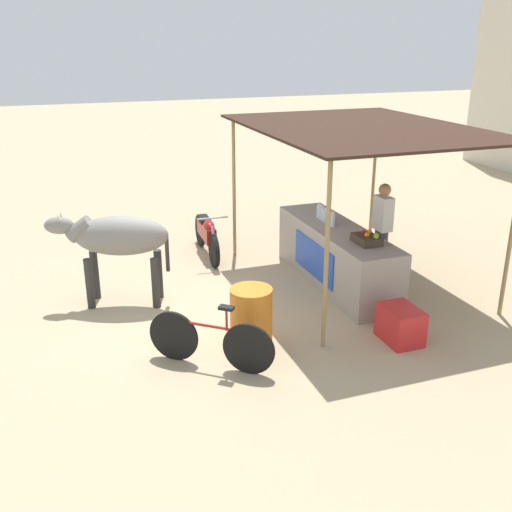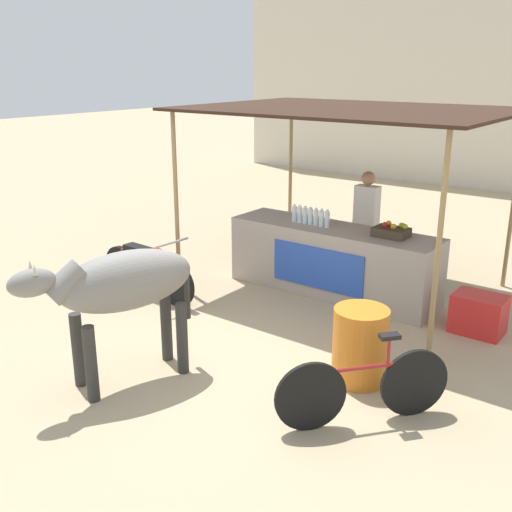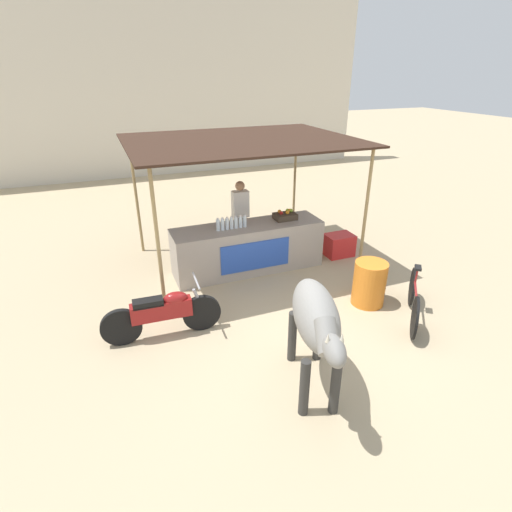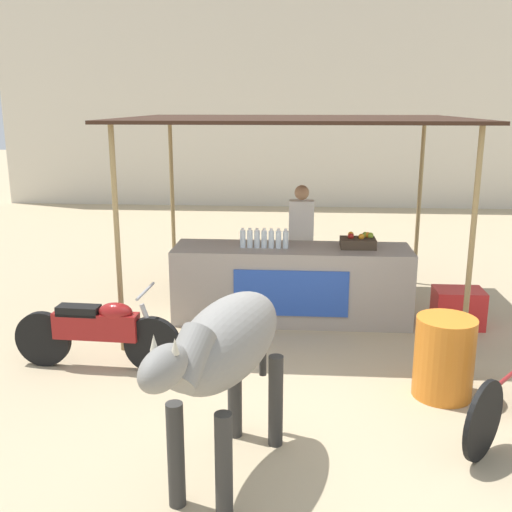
{
  "view_description": "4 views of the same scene",
  "coord_description": "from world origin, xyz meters",
  "px_view_note": "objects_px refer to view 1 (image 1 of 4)",
  "views": [
    {
      "loc": [
        8.18,
        -2.14,
        3.87
      ],
      "look_at": [
        0.47,
        0.63,
        0.84
      ],
      "focal_mm": 42.0,
      "sensor_mm": 36.0,
      "label": 1
    },
    {
      "loc": [
        3.94,
        -4.84,
        3.11
      ],
      "look_at": [
        -0.38,
        0.92,
        0.8
      ],
      "focal_mm": 42.0,
      "sensor_mm": 36.0,
      "label": 2
    },
    {
      "loc": [
        -2.57,
        -4.66,
        3.76
      ],
      "look_at": [
        -0.37,
        0.83,
        0.96
      ],
      "focal_mm": 28.0,
      "sensor_mm": 36.0,
      "label": 3
    },
    {
      "loc": [
        0.08,
        -5.17,
        2.73
      ],
      "look_at": [
        -0.36,
        0.94,
        1.16
      ],
      "focal_mm": 42.0,
      "sensor_mm": 36.0,
      "label": 4
    }
  ],
  "objects_px": {
    "water_barrel": "(251,316)",
    "motorcycle_parked": "(207,234)",
    "fruit_crate": "(367,239)",
    "bicycle_leaning": "(211,341)",
    "vendor_behind_counter": "(382,232)",
    "stall_counter": "(336,256)",
    "cow": "(117,239)",
    "cooler_box": "(400,325)"
  },
  "relations": [
    {
      "from": "fruit_crate",
      "to": "motorcycle_parked",
      "type": "height_order",
      "value": "fruit_crate"
    },
    {
      "from": "motorcycle_parked",
      "to": "water_barrel",
      "type": "bearing_deg",
      "value": -5.79
    },
    {
      "from": "vendor_behind_counter",
      "to": "bicycle_leaning",
      "type": "distance_m",
      "value": 3.87
    },
    {
      "from": "fruit_crate",
      "to": "vendor_behind_counter",
      "type": "bearing_deg",
      "value": 136.07
    },
    {
      "from": "stall_counter",
      "to": "bicycle_leaning",
      "type": "xyz_separation_m",
      "value": [
        1.87,
        -2.66,
        -0.13
      ]
    },
    {
      "from": "cooler_box",
      "to": "water_barrel",
      "type": "height_order",
      "value": "water_barrel"
    },
    {
      "from": "cooler_box",
      "to": "bicycle_leaning",
      "type": "xyz_separation_m",
      "value": [
        -0.23,
        -2.56,
        0.11
      ]
    },
    {
      "from": "fruit_crate",
      "to": "bicycle_leaning",
      "type": "bearing_deg",
      "value": -69.17
    },
    {
      "from": "stall_counter",
      "to": "bicycle_leaning",
      "type": "distance_m",
      "value": 3.25
    },
    {
      "from": "motorcycle_parked",
      "to": "vendor_behind_counter",
      "type": "bearing_deg",
      "value": 48.74
    },
    {
      "from": "fruit_crate",
      "to": "bicycle_leaning",
      "type": "xyz_separation_m",
      "value": [
        1.03,
        -2.72,
        -0.68
      ]
    },
    {
      "from": "water_barrel",
      "to": "motorcycle_parked",
      "type": "distance_m",
      "value": 3.49
    },
    {
      "from": "water_barrel",
      "to": "cow",
      "type": "height_order",
      "value": "cow"
    },
    {
      "from": "stall_counter",
      "to": "fruit_crate",
      "type": "xyz_separation_m",
      "value": [
        0.83,
        0.06,
        0.55
      ]
    },
    {
      "from": "fruit_crate",
      "to": "water_barrel",
      "type": "distance_m",
      "value": 2.25
    },
    {
      "from": "stall_counter",
      "to": "vendor_behind_counter",
      "type": "xyz_separation_m",
      "value": [
        0.11,
        0.75,
        0.37
      ]
    },
    {
      "from": "water_barrel",
      "to": "fruit_crate",
      "type": "bearing_deg",
      "value": 107.44
    },
    {
      "from": "vendor_behind_counter",
      "to": "water_barrel",
      "type": "bearing_deg",
      "value": -63.58
    },
    {
      "from": "cow",
      "to": "motorcycle_parked",
      "type": "xyz_separation_m",
      "value": [
        -1.56,
        1.79,
        -0.6
      ]
    },
    {
      "from": "vendor_behind_counter",
      "to": "motorcycle_parked",
      "type": "height_order",
      "value": "vendor_behind_counter"
    },
    {
      "from": "stall_counter",
      "to": "water_barrel",
      "type": "xyz_separation_m",
      "value": [
        1.48,
        -2.0,
        -0.09
      ]
    },
    {
      "from": "vendor_behind_counter",
      "to": "motorcycle_parked",
      "type": "distance_m",
      "value": 3.22
    },
    {
      "from": "vendor_behind_counter",
      "to": "fruit_crate",
      "type": "bearing_deg",
      "value": -43.93
    },
    {
      "from": "fruit_crate",
      "to": "bicycle_leaning",
      "type": "height_order",
      "value": "fruit_crate"
    },
    {
      "from": "cooler_box",
      "to": "cow",
      "type": "distance_m",
      "value": 4.26
    },
    {
      "from": "cow",
      "to": "motorcycle_parked",
      "type": "distance_m",
      "value": 2.45
    },
    {
      "from": "stall_counter",
      "to": "cow",
      "type": "bearing_deg",
      "value": -97.06
    },
    {
      "from": "fruit_crate",
      "to": "vendor_behind_counter",
      "type": "distance_m",
      "value": 1.02
    },
    {
      "from": "stall_counter",
      "to": "water_barrel",
      "type": "bearing_deg",
      "value": -53.43
    },
    {
      "from": "vendor_behind_counter",
      "to": "cow",
      "type": "relative_size",
      "value": 0.9
    },
    {
      "from": "motorcycle_parked",
      "to": "stall_counter",
      "type": "bearing_deg",
      "value": 39.6
    },
    {
      "from": "cooler_box",
      "to": "bicycle_leaning",
      "type": "relative_size",
      "value": 0.46
    },
    {
      "from": "vendor_behind_counter",
      "to": "cow",
      "type": "distance_m",
      "value": 4.23
    },
    {
      "from": "stall_counter",
      "to": "fruit_crate",
      "type": "distance_m",
      "value": 1.0
    },
    {
      "from": "cooler_box",
      "to": "cow",
      "type": "bearing_deg",
      "value": -127.04
    },
    {
      "from": "bicycle_leaning",
      "to": "vendor_behind_counter",
      "type": "bearing_deg",
      "value": 117.21
    },
    {
      "from": "vendor_behind_counter",
      "to": "stall_counter",
      "type": "bearing_deg",
      "value": -98.68
    },
    {
      "from": "stall_counter",
      "to": "bicycle_leaning",
      "type": "height_order",
      "value": "stall_counter"
    },
    {
      "from": "water_barrel",
      "to": "motorcycle_parked",
      "type": "relative_size",
      "value": 0.44
    },
    {
      "from": "stall_counter",
      "to": "water_barrel",
      "type": "relative_size",
      "value": 3.82
    },
    {
      "from": "cooler_box",
      "to": "bicycle_leaning",
      "type": "bearing_deg",
      "value": -95.03
    },
    {
      "from": "bicycle_leaning",
      "to": "stall_counter",
      "type": "bearing_deg",
      "value": 125.11
    }
  ]
}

